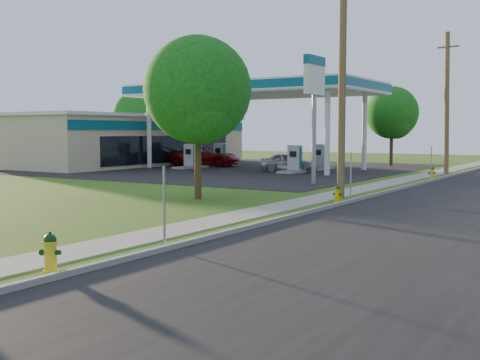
{
  "coord_description": "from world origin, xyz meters",
  "views": [
    {
      "loc": [
        9.48,
        -6.93,
        2.82
      ],
      "look_at": [
        0.0,
        8.0,
        1.4
      ],
      "focal_mm": 45.0,
      "sensor_mm": 36.0,
      "label": 1
    }
  ],
  "objects_px": {
    "tree_verge": "(198,94)",
    "tree_back": "(136,116)",
    "hydrant_mid": "(338,195)",
    "fuel_pump_se": "(319,160)",
    "fuel_pump_ne": "(295,162)",
    "tree_lot": "(393,115)",
    "car_red": "(206,157)",
    "fuel_pump_nw": "(190,159)",
    "hydrant_near": "(50,253)",
    "utility_pole_mid": "(342,81)",
    "utility_pole_far": "(447,102)",
    "fuel_pump_sw": "(220,157)",
    "car_silver": "(289,162)",
    "price_pylon": "(314,83)",
    "hydrant_far": "(432,173)"
  },
  "relations": [
    {
      "from": "tree_verge",
      "to": "tree_back",
      "type": "relative_size",
      "value": 0.99
    },
    {
      "from": "hydrant_mid",
      "to": "fuel_pump_se",
      "type": "bearing_deg",
      "value": 116.8
    },
    {
      "from": "fuel_pump_ne",
      "to": "tree_lot",
      "type": "distance_m",
      "value": 12.66
    },
    {
      "from": "hydrant_mid",
      "to": "car_red",
      "type": "bearing_deg",
      "value": 136.85
    },
    {
      "from": "fuel_pump_nw",
      "to": "hydrant_near",
      "type": "xyz_separation_m",
      "value": [
        18.45,
        -28.99,
        -0.31
      ]
    },
    {
      "from": "utility_pole_mid",
      "to": "utility_pole_far",
      "type": "distance_m",
      "value": 18.0
    },
    {
      "from": "utility_pole_mid",
      "to": "fuel_pump_sw",
      "type": "relative_size",
      "value": 3.06
    },
    {
      "from": "car_silver",
      "to": "hydrant_mid",
      "type": "bearing_deg",
      "value": -161.59
    },
    {
      "from": "price_pylon",
      "to": "car_red",
      "type": "distance_m",
      "value": 18.72
    },
    {
      "from": "fuel_pump_ne",
      "to": "car_silver",
      "type": "height_order",
      "value": "fuel_pump_ne"
    },
    {
      "from": "utility_pole_far",
      "to": "hydrant_near",
      "type": "height_order",
      "value": "utility_pole_far"
    },
    {
      "from": "fuel_pump_se",
      "to": "hydrant_far",
      "type": "distance_m",
      "value": 10.86
    },
    {
      "from": "fuel_pump_sw",
      "to": "hydrant_far",
      "type": "distance_m",
      "value": 19.28
    },
    {
      "from": "fuel_pump_nw",
      "to": "hydrant_far",
      "type": "height_order",
      "value": "fuel_pump_nw"
    },
    {
      "from": "fuel_pump_sw",
      "to": "tree_lot",
      "type": "bearing_deg",
      "value": 33.15
    },
    {
      "from": "hydrant_far",
      "to": "tree_back",
      "type": "bearing_deg",
      "value": 162.17
    },
    {
      "from": "fuel_pump_sw",
      "to": "car_silver",
      "type": "height_order",
      "value": "fuel_pump_sw"
    },
    {
      "from": "utility_pole_mid",
      "to": "car_silver",
      "type": "distance_m",
      "value": 17.59
    },
    {
      "from": "fuel_pump_ne",
      "to": "fuel_pump_se",
      "type": "bearing_deg",
      "value": 90.0
    },
    {
      "from": "tree_lot",
      "to": "car_silver",
      "type": "relative_size",
      "value": 1.67
    },
    {
      "from": "tree_verge",
      "to": "hydrant_near",
      "type": "relative_size",
      "value": 8.13
    },
    {
      "from": "hydrant_near",
      "to": "hydrant_far",
      "type": "xyz_separation_m",
      "value": [
        0.15,
        27.93,
        -0.02
      ]
    },
    {
      "from": "fuel_pump_ne",
      "to": "car_red",
      "type": "relative_size",
      "value": 0.57
    },
    {
      "from": "utility_pole_far",
      "to": "fuel_pump_sw",
      "type": "distance_m",
      "value": 18.39
    },
    {
      "from": "price_pylon",
      "to": "car_red",
      "type": "relative_size",
      "value": 1.22
    },
    {
      "from": "fuel_pump_sw",
      "to": "hydrant_far",
      "type": "relative_size",
      "value": 3.97
    },
    {
      "from": "tree_verge",
      "to": "price_pylon",
      "type": "bearing_deg",
      "value": 84.39
    },
    {
      "from": "utility_pole_far",
      "to": "fuel_pump_sw",
      "type": "bearing_deg",
      "value": -176.8
    },
    {
      "from": "price_pylon",
      "to": "hydrant_far",
      "type": "xyz_separation_m",
      "value": [
        4.61,
        6.45,
        -5.04
      ]
    },
    {
      "from": "fuel_pump_nw",
      "to": "hydrant_far",
      "type": "bearing_deg",
      "value": -3.23
    },
    {
      "from": "utility_pole_far",
      "to": "fuel_pump_nw",
      "type": "xyz_separation_m",
      "value": [
        -17.9,
        -5.0,
        -4.08
      ]
    },
    {
      "from": "car_red",
      "to": "tree_verge",
      "type": "bearing_deg",
      "value": -157.19
    },
    {
      "from": "utility_pole_mid",
      "to": "fuel_pump_nw",
      "type": "relative_size",
      "value": 3.06
    },
    {
      "from": "utility_pole_mid",
      "to": "tree_lot",
      "type": "xyz_separation_m",
      "value": [
        -5.95,
        24.8,
        -0.72
      ]
    },
    {
      "from": "fuel_pump_se",
      "to": "tree_back",
      "type": "xyz_separation_m",
      "value": [
        -23.11,
        5.47,
        3.72
      ]
    },
    {
      "from": "tree_back",
      "to": "hydrant_far",
      "type": "relative_size",
      "value": 8.55
    },
    {
      "from": "fuel_pump_ne",
      "to": "fuel_pump_nw",
      "type": "bearing_deg",
      "value": 180.0
    },
    {
      "from": "hydrant_mid",
      "to": "car_silver",
      "type": "height_order",
      "value": "car_silver"
    },
    {
      "from": "price_pylon",
      "to": "hydrant_mid",
      "type": "distance_m",
      "value": 10.31
    },
    {
      "from": "hydrant_mid",
      "to": "tree_lot",
      "type": "bearing_deg",
      "value": 104.03
    },
    {
      "from": "fuel_pump_nw",
      "to": "car_red",
      "type": "distance_m",
      "value": 3.14
    },
    {
      "from": "fuel_pump_sw",
      "to": "car_silver",
      "type": "distance_m",
      "value": 8.62
    },
    {
      "from": "hydrant_near",
      "to": "price_pylon",
      "type": "bearing_deg",
      "value": 101.71
    },
    {
      "from": "fuel_pump_nw",
      "to": "tree_back",
      "type": "bearing_deg",
      "value": 146.13
    },
    {
      "from": "fuel_pump_nw",
      "to": "tree_back",
      "type": "relative_size",
      "value": 0.46
    },
    {
      "from": "tree_back",
      "to": "car_silver",
      "type": "height_order",
      "value": "tree_back"
    },
    {
      "from": "tree_lot",
      "to": "car_red",
      "type": "distance_m",
      "value": 15.8
    },
    {
      "from": "fuel_pump_ne",
      "to": "tree_verge",
      "type": "xyz_separation_m",
      "value": [
        4.1,
        -16.71,
        3.66
      ]
    },
    {
      "from": "fuel_pump_nw",
      "to": "fuel_pump_sw",
      "type": "relative_size",
      "value": 1.0
    },
    {
      "from": "tree_verge",
      "to": "tree_back",
      "type": "xyz_separation_m",
      "value": [
        -27.21,
        26.18,
        0.05
      ]
    }
  ]
}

